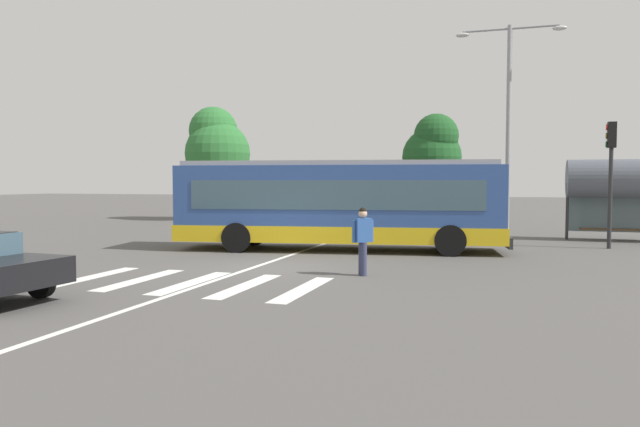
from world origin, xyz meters
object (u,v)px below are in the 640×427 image
at_px(pedestrian_crossing_street, 363,237).
at_px(city_transit_bus, 339,204).
at_px(background_tree_right, 433,151).
at_px(parked_car_silver, 356,213).
at_px(traffic_light_far_corner, 611,163).
at_px(parked_car_white, 464,215).
at_px(bus_stop_shelter, 631,180).
at_px(background_tree_left, 216,147).
at_px(twin_arm_street_lamp, 509,107).
at_px(parked_car_black, 408,214).
at_px(parked_car_red, 311,212).

bearing_deg(pedestrian_crossing_street, city_transit_bus, 112.09).
bearing_deg(background_tree_right, parked_car_silver, -128.03).
distance_m(city_transit_bus, traffic_light_far_corner, 9.67).
relative_size(parked_car_white, bus_stop_shelter, 0.94).
distance_m(city_transit_bus, pedestrian_crossing_street, 5.63).
bearing_deg(background_tree_right, background_tree_left, 179.97).
bearing_deg(pedestrian_crossing_street, twin_arm_street_lamp, 75.44).
xyz_separation_m(pedestrian_crossing_street, parked_car_white, (1.44, 14.58, -0.20)).
relative_size(parked_car_white, traffic_light_far_corner, 1.02).
relative_size(city_transit_bus, parked_car_white, 2.52).
distance_m(traffic_light_far_corner, background_tree_right, 12.56).
distance_m(pedestrian_crossing_street, parked_car_silver, 14.92).
bearing_deg(parked_car_white, pedestrian_crossing_street, -95.63).
relative_size(parked_car_silver, background_tree_left, 0.66).
relative_size(traffic_light_far_corner, background_tree_right, 0.73).
bearing_deg(parked_car_black, city_transit_bus, -94.64).
bearing_deg(background_tree_left, parked_car_black, -16.07).
distance_m(pedestrian_crossing_street, traffic_light_far_corner, 11.13).
distance_m(pedestrian_crossing_street, parked_car_white, 14.65).
bearing_deg(bus_stop_shelter, parked_car_silver, 167.13).
bearing_deg(background_tree_right, pedestrian_crossing_street, -88.28).
distance_m(city_transit_bus, parked_car_black, 9.93).
height_order(parked_car_red, parked_car_silver, same).
distance_m(parked_car_white, twin_arm_street_lamp, 5.46).
bearing_deg(city_transit_bus, background_tree_left, 130.89).
distance_m(parked_car_black, background_tree_left, 13.47).
bearing_deg(traffic_light_far_corner, background_tree_right, 126.31).
distance_m(parked_car_black, bus_stop_shelter, 10.09).
relative_size(parked_car_red, parked_car_silver, 0.99).
xyz_separation_m(parked_car_white, background_tree_right, (-1.99, 4.05, 3.25)).
relative_size(pedestrian_crossing_street, parked_car_red, 0.38).
bearing_deg(background_tree_left, parked_car_red, -26.20).
distance_m(traffic_light_far_corner, bus_stop_shelter, 3.44).
bearing_deg(parked_car_white, parked_car_red, 176.74).
height_order(twin_arm_street_lamp, background_tree_right, twin_arm_street_lamp).
distance_m(pedestrian_crossing_street, background_tree_left, 23.41).
bearing_deg(traffic_light_far_corner, parked_car_red, 153.95).
distance_m(twin_arm_street_lamp, background_tree_right, 7.03).
xyz_separation_m(parked_car_black, background_tree_right, (0.74, 3.58, 3.25)).
relative_size(city_transit_bus, background_tree_left, 1.63).
bearing_deg(background_tree_left, bus_stop_shelter, -17.63).
bearing_deg(twin_arm_street_lamp, city_transit_bus, -124.96).
distance_m(city_transit_bus, background_tree_right, 13.74).
xyz_separation_m(city_transit_bus, background_tree_left, (-11.64, 13.44, 2.90)).
height_order(parked_car_white, bus_stop_shelter, bus_stop_shelter).
bearing_deg(parked_car_black, parked_car_white, -9.69).
bearing_deg(parked_car_black, background_tree_left, 163.93).
height_order(parked_car_red, bus_stop_shelter, bus_stop_shelter).
distance_m(parked_car_silver, parked_car_black, 2.62).
height_order(pedestrian_crossing_street, twin_arm_street_lamp, twin_arm_street_lamp).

